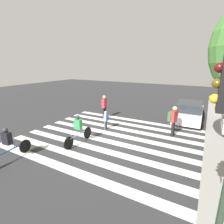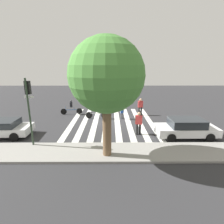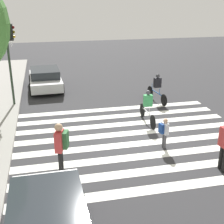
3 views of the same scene
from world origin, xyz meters
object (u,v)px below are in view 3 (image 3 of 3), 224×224
object	(u,v)px
cyclist_far_lane	(148,106)
car_parked_silver_sedan	(45,78)
traffic_light	(10,47)
cyclist_mid_street	(157,87)
pedestrian_adult_yellow_jacket	(61,144)
pedestrian_child_with_backpack	(164,131)

from	to	relation	value
cyclist_far_lane	car_parked_silver_sedan	distance (m)	8.34
traffic_light	cyclist_mid_street	bearing A→B (deg)	-96.36
traffic_light	car_parked_silver_sedan	distance (m)	4.34
cyclist_far_lane	cyclist_mid_street	bearing A→B (deg)	-27.66
pedestrian_adult_yellow_jacket	car_parked_silver_sedan	world-z (taller)	pedestrian_adult_yellow_jacket
pedestrian_adult_yellow_jacket	cyclist_mid_street	xyz separation A→B (m)	(6.60, -5.87, -0.22)
cyclist_far_lane	car_parked_silver_sedan	xyz separation A→B (m)	(6.94, 4.64, -0.18)
cyclist_mid_street	pedestrian_adult_yellow_jacket	bearing A→B (deg)	131.54
pedestrian_adult_yellow_jacket	car_parked_silver_sedan	size ratio (longest dim) A/B	0.43
pedestrian_adult_yellow_jacket	cyclist_mid_street	size ratio (longest dim) A/B	0.78
cyclist_mid_street	car_parked_silver_sedan	size ratio (longest dim) A/B	0.55
traffic_light	pedestrian_child_with_backpack	xyz separation A→B (m)	(-6.44, -6.10, -2.50)
traffic_light	pedestrian_child_with_backpack	distance (m)	9.22
pedestrian_child_with_backpack	cyclist_mid_street	distance (m)	5.84
cyclist_far_lane	car_parked_silver_sedan	world-z (taller)	cyclist_far_lane
pedestrian_child_with_backpack	traffic_light	bearing A→B (deg)	-151.35
cyclist_far_lane	pedestrian_child_with_backpack	bearing A→B (deg)	176.11
pedestrian_child_with_backpack	cyclist_mid_street	world-z (taller)	cyclist_mid_street
pedestrian_child_with_backpack	cyclist_mid_street	xyz separation A→B (m)	(5.57, -1.76, 0.13)
cyclist_mid_street	cyclist_far_lane	xyz separation A→B (m)	(-2.96, 1.57, 0.00)
pedestrian_child_with_backpack	cyclist_far_lane	bearing A→B (deg)	161.09
pedestrian_child_with_backpack	cyclist_far_lane	distance (m)	2.62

